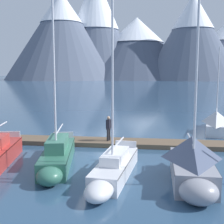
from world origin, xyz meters
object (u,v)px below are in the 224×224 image
Objects in this scene: sailboat_outer_slip at (192,162)px; sailboat_end_of_dock at (216,121)px; sailboat_far_berth at (113,168)px; person_on_dock at (109,127)px; sailboat_mid_dock_starboard at (57,155)px.

sailboat_outer_slip reaches higher than sailboat_end_of_dock.
sailboat_far_berth is 6.75m from person_on_dock.
sailboat_mid_dock_starboard is 6.91m from sailboat_outer_slip.
sailboat_end_of_dock is (7.34, 12.39, 0.32)m from sailboat_far_berth.
sailboat_mid_dock_starboard reaches higher than sailboat_outer_slip.
sailboat_outer_slip is at bearing -13.06° from sailboat_mid_dock_starboard.
sailboat_far_berth reaches higher than sailboat_mid_dock_starboard.
sailboat_mid_dock_starboard reaches higher than person_on_dock.
person_on_dock is at bearing 67.44° from sailboat_mid_dock_starboard.
sailboat_mid_dock_starboard is at bearing 153.48° from sailboat_far_berth.
sailboat_end_of_dock is at bearing 73.07° from sailboat_outer_slip.
sailboat_mid_dock_starboard reaches higher than sailboat_end_of_dock.
sailboat_end_of_dock is 4.15× the size of person_on_dock.
sailboat_outer_slip is at bearing -55.06° from person_on_dock.
sailboat_mid_dock_starboard is 0.99× the size of sailboat_far_berth.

